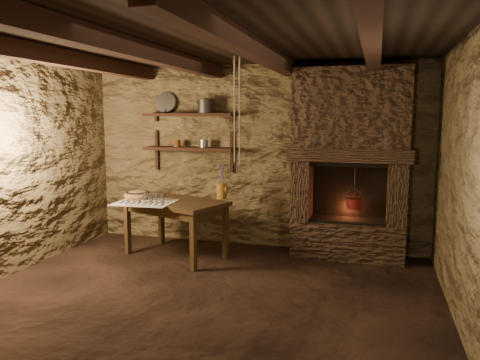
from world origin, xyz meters
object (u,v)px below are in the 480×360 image
(work_table, at_px, (176,226))
(stoneware_jug, at_px, (222,184))
(red_pot, at_px, (354,203))
(iron_stockpot, at_px, (206,107))
(wooden_bowl, at_px, (138,195))

(work_table, height_order, stoneware_jug, stoneware_jug)
(work_table, height_order, red_pot, red_pot)
(work_table, distance_m, iron_stockpot, 1.61)
(work_table, xyz_separation_m, wooden_bowl, (-0.50, -0.01, 0.37))
(stoneware_jug, xyz_separation_m, wooden_bowl, (-1.02, -0.28, -0.15))
(work_table, bearing_deg, wooden_bowl, -158.33)
(work_table, distance_m, red_pot, 2.20)
(iron_stockpot, bearing_deg, wooden_bowl, -136.82)
(wooden_bowl, bearing_deg, stoneware_jug, 15.09)
(stoneware_jug, distance_m, wooden_bowl, 1.07)
(stoneware_jug, height_order, iron_stockpot, iron_stockpot)
(wooden_bowl, bearing_deg, work_table, 1.59)
(red_pot, bearing_deg, work_table, -166.51)
(wooden_bowl, bearing_deg, red_pot, 11.26)
(stoneware_jug, bearing_deg, red_pot, 19.04)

